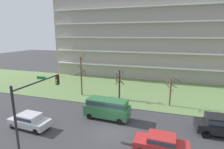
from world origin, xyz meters
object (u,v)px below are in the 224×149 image
object	(u,v)px
sedan_red_near_left	(161,143)
sedan_silver_center_left	(30,120)
pickup_black_near_right	(223,126)
van_green_center_right	(107,107)
traffic_signal_mast	(34,102)
tree_far_left	(81,75)
tree_center	(170,88)
tree_left	(119,84)

from	to	relation	value
sedan_red_near_left	sedan_silver_center_left	bearing A→B (deg)	-177.99
pickup_black_near_right	van_green_center_right	bearing A→B (deg)	-3.50
sedan_red_near_left	traffic_signal_mast	size ratio (longest dim) A/B	0.72
sedan_red_near_left	pickup_black_near_right	bearing A→B (deg)	40.90
tree_far_left	tree_center	xyz separation A→B (m)	(13.46, -0.55, -0.82)
pickup_black_near_right	sedan_red_near_left	bearing A→B (deg)	35.46
sedan_red_near_left	van_green_center_right	bearing A→B (deg)	146.31
pickup_black_near_right	traffic_signal_mast	size ratio (longest dim) A/B	0.89
van_green_center_right	pickup_black_near_right	distance (m)	11.83
tree_far_left	sedan_red_near_left	distance (m)	17.10
sedan_red_near_left	traffic_signal_mast	world-z (taller)	traffic_signal_mast
tree_center	sedan_red_near_left	distance (m)	10.65
van_green_center_right	tree_far_left	bearing A→B (deg)	-42.09
tree_far_left	tree_center	bearing A→B (deg)	-2.35
sedan_silver_center_left	tree_far_left	bearing A→B (deg)	90.88
sedan_silver_center_left	van_green_center_right	world-z (taller)	van_green_center_right
tree_left	pickup_black_near_right	size ratio (longest dim) A/B	0.83
tree_left	traffic_signal_mast	world-z (taller)	traffic_signal_mast
van_green_center_right	pickup_black_near_right	xyz separation A→B (m)	(11.82, -0.01, -0.38)
tree_center	pickup_black_near_right	distance (m)	7.91
sedan_silver_center_left	traffic_signal_mast	distance (m)	5.36
tree_far_left	tree_center	size ratio (longest dim) A/B	1.37
tree_left	van_green_center_right	xyz separation A→B (m)	(0.32, -6.56, -1.07)
pickup_black_near_right	traffic_signal_mast	distance (m)	17.46
tree_far_left	tree_left	world-z (taller)	tree_far_left
tree_far_left	pickup_black_near_right	size ratio (longest dim) A/B	1.25
sedan_red_near_left	traffic_signal_mast	bearing A→B (deg)	-163.28
traffic_signal_mast	tree_center	bearing A→B (deg)	50.80
tree_left	van_green_center_right	world-z (taller)	tree_left
tree_center	pickup_black_near_right	size ratio (longest dim) A/B	0.91
sedan_silver_center_left	van_green_center_right	size ratio (longest dim) A/B	0.85
tree_far_left	van_green_center_right	size ratio (longest dim) A/B	1.30
tree_center	sedan_silver_center_left	world-z (taller)	tree_center
tree_center	traffic_signal_mast	size ratio (longest dim) A/B	0.82
tree_far_left	sedan_red_near_left	world-z (taller)	tree_far_left
van_green_center_right	traffic_signal_mast	xyz separation A→B (m)	(-3.79, -7.14, 2.86)
sedan_silver_center_left	sedan_red_near_left	bearing A→B (deg)	3.29
sedan_red_near_left	tree_left	bearing A→B (deg)	122.77
sedan_silver_center_left	traffic_signal_mast	xyz separation A→B (m)	(3.22, -2.64, 3.38)
tree_far_left	pickup_black_near_right	bearing A→B (deg)	-19.66
sedan_silver_center_left	tree_left	bearing A→B (deg)	62.13
pickup_black_near_right	tree_far_left	bearing A→B (deg)	-23.09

